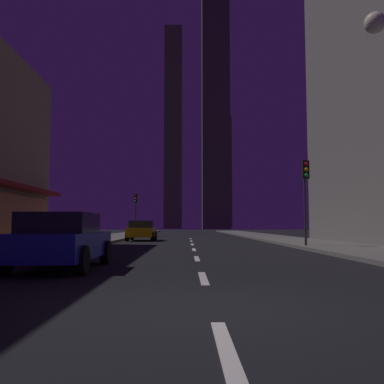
{
  "coord_description": "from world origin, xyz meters",
  "views": [
    {
      "loc": [
        -0.37,
        -5.86,
        1.14
      ],
      "look_at": [
        0.0,
        20.2,
        3.19
      ],
      "focal_mm": 39.3,
      "sensor_mm": 36.0,
      "label": 1
    }
  ],
  "objects_px": {
    "car_parked_far": "(142,231)",
    "fire_hydrant_far_left": "(86,237)",
    "car_parked_near": "(61,240)",
    "traffic_light_far_left": "(135,205)",
    "traffic_light_near_right": "(305,183)"
  },
  "relations": [
    {
      "from": "car_parked_near",
      "to": "traffic_light_near_right",
      "type": "distance_m",
      "value": 13.37
    },
    {
      "from": "fire_hydrant_far_left",
      "to": "traffic_light_far_left",
      "type": "distance_m",
      "value": 19.37
    },
    {
      "from": "car_parked_near",
      "to": "fire_hydrant_far_left",
      "type": "height_order",
      "value": "car_parked_near"
    },
    {
      "from": "car_parked_far",
      "to": "traffic_light_far_left",
      "type": "relative_size",
      "value": 1.01
    },
    {
      "from": "fire_hydrant_far_left",
      "to": "traffic_light_near_right",
      "type": "relative_size",
      "value": 0.16
    },
    {
      "from": "car_parked_far",
      "to": "traffic_light_far_left",
      "type": "bearing_deg",
      "value": 99.15
    },
    {
      "from": "car_parked_far",
      "to": "traffic_light_near_right",
      "type": "distance_m",
      "value": 14.0
    },
    {
      "from": "car_parked_near",
      "to": "car_parked_far",
      "type": "height_order",
      "value": "same"
    },
    {
      "from": "car_parked_near",
      "to": "traffic_light_near_right",
      "type": "height_order",
      "value": "traffic_light_near_right"
    },
    {
      "from": "traffic_light_far_left",
      "to": "car_parked_near",
      "type": "bearing_deg",
      "value": -86.56
    },
    {
      "from": "car_parked_near",
      "to": "fire_hydrant_far_left",
      "type": "relative_size",
      "value": 6.48
    },
    {
      "from": "car_parked_near",
      "to": "fire_hydrant_far_left",
      "type": "distance_m",
      "value": 12.66
    },
    {
      "from": "fire_hydrant_far_left",
      "to": "traffic_light_near_right",
      "type": "bearing_deg",
      "value": -14.61
    },
    {
      "from": "car_parked_far",
      "to": "fire_hydrant_far_left",
      "type": "xyz_separation_m",
      "value": [
        -2.3,
        -7.38,
        -0.29
      ]
    },
    {
      "from": "car_parked_far",
      "to": "car_parked_near",
      "type": "bearing_deg",
      "value": -90.0
    }
  ]
}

